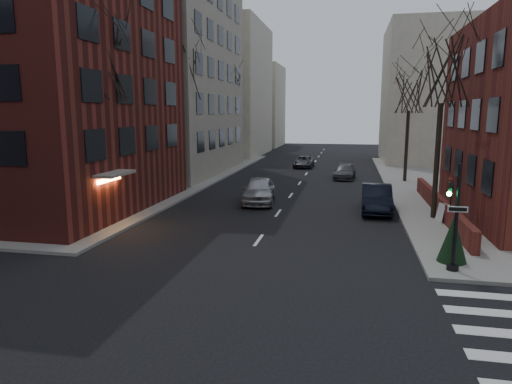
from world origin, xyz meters
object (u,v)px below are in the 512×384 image
tree_left_b (183,74)px  tree_left_a (101,64)px  streetlamp_far (239,128)px  car_lane_silver (259,190)px  streetlamp_near (172,137)px  evergreen_shrub (453,239)px  car_lane_far (304,162)px  tree_left_c (229,93)px  car_lane_gray (345,172)px  tree_right_a (443,73)px  traffic_signal (454,224)px  tree_right_b (410,92)px  sandwich_board (444,213)px  parked_sedan (377,199)px

tree_left_b → tree_left_a: bearing=-90.0°
streetlamp_far → tree_left_a: bearing=-91.2°
streetlamp_far → car_lane_silver: size_ratio=1.25×
streetlamp_near → evergreen_shrub: 20.52m
car_lane_far → tree_left_c: bearing=-169.9°
evergreen_shrub → tree_left_b: bearing=136.7°
tree_left_a → car_lane_gray: (12.52, 19.47, -7.84)m
streetlamp_near → streetlamp_far: bearing=90.0°
streetlamp_near → tree_left_b: bearing=98.5°
car_lane_gray → tree_right_a: bearing=-67.2°
traffic_signal → tree_left_b: (-16.74, 17.01, 7.00)m
traffic_signal → streetlamp_near: streetlamp_near is taller
streetlamp_near → car_lane_gray: 16.93m
traffic_signal → tree_right_a: (0.86, 9.01, 6.12)m
streetlamp_near → tree_right_b: bearing=30.5°
traffic_signal → tree_right_a: bearing=84.5°
tree_left_b → tree_right_b: (17.60, 6.00, -1.33)m
tree_left_a → car_lane_gray: tree_left_a is taller
car_lane_far → sandwich_board: size_ratio=4.31×
parked_sedan → streetlamp_near: bearing=171.3°
tree_right_a → streetlamp_far: bearing=125.3°
traffic_signal → tree_left_a: 18.66m
streetlamp_near → tree_left_a: bearing=-94.3°
parked_sedan → sandwich_board: size_ratio=4.86×
tree_left_a → tree_left_c: 26.00m
parked_sedan → car_lane_gray: size_ratio=1.14×
traffic_signal → car_lane_far: 33.53m
traffic_signal → streetlamp_far: streetlamp_far is taller
streetlamp_far → car_lane_silver: streetlamp_far is taller
tree_right_b → car_lane_far: size_ratio=2.08×
tree_left_c → car_lane_silver: size_ratio=1.94×
tree_left_c → streetlamp_far: (0.60, 2.00, -3.79)m
streetlamp_near → sandwich_board: (17.37, -5.08, -3.57)m
tree_left_b → evergreen_shrub: bearing=-43.3°
tree_right_a → car_lane_silver: 13.07m
tree_right_a → sandwich_board: bearing=-71.2°
streetlamp_far → parked_sedan: (13.98, -22.44, -3.42)m
parked_sedan → sandwich_board: bearing=-36.7°
car_lane_gray → tree_left_a: bearing=-118.1°
sandwich_board → evergreen_shrub: evergreen_shrub is taller
car_lane_silver → sandwich_board: bearing=-26.1°
tree_left_b → car_lane_far: 19.19m
streetlamp_near → sandwich_board: streetlamp_near is taller
car_lane_gray → traffic_signal: bearing=-75.6°
tree_left_b → sandwich_board: bearing=-26.8°
sandwich_board → car_lane_gray: bearing=87.0°
tree_left_c → tree_right_b: (17.60, -8.00, -0.44)m
parked_sedan → car_lane_far: 22.75m
tree_left_a → parked_sedan: (14.58, 5.56, -7.65)m
tree_left_b → car_lane_far: bearing=62.5°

